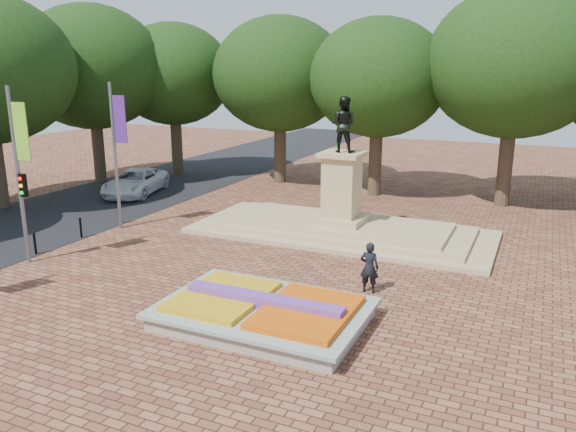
# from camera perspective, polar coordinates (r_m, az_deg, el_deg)

# --- Properties ---
(ground) EXTENTS (90.00, 90.00, 0.00)m
(ground) POSITION_cam_1_polar(r_m,az_deg,el_deg) (19.78, -2.46, -7.95)
(ground) COLOR brown
(ground) RESTS_ON ground
(asphalt_street) EXTENTS (9.00, 90.00, 0.02)m
(asphalt_street) POSITION_cam_1_polar(r_m,az_deg,el_deg) (32.45, -22.46, 0.13)
(asphalt_street) COLOR black
(asphalt_street) RESTS_ON ground
(flower_bed) EXTENTS (6.30, 4.30, 0.91)m
(flower_bed) POSITION_cam_1_polar(r_m,az_deg,el_deg) (17.57, -2.45, -9.68)
(flower_bed) COLOR gray
(flower_bed) RESTS_ON ground
(monument) EXTENTS (14.00, 6.00, 6.40)m
(monument) POSITION_cam_1_polar(r_m,az_deg,el_deg) (26.48, 5.40, 0.01)
(monument) COLOR tan
(monument) RESTS_ON ground
(tree_row_back) EXTENTS (44.80, 8.80, 10.43)m
(tree_row_back) POSITION_cam_1_polar(r_m,az_deg,el_deg) (34.73, 15.02, 12.81)
(tree_row_back) COLOR #392C1F
(tree_row_back) RESTS_ON ground
(banner_poles) EXTENTS (0.88, 11.17, 7.00)m
(banner_poles) POSITION_cam_1_polar(r_m,az_deg,el_deg) (23.99, -26.16, 4.27)
(banner_poles) COLOR slate
(banner_poles) RESTS_ON ground
(bollard_row) EXTENTS (0.12, 13.12, 0.98)m
(bollard_row) POSITION_cam_1_polar(r_m,az_deg,el_deg) (25.10, -26.53, -3.26)
(bollard_row) COLOR black
(bollard_row) RESTS_ON ground
(van) EXTENTS (3.92, 6.01, 1.54)m
(van) POSITION_cam_1_polar(r_m,az_deg,el_deg) (35.91, -15.25, 3.35)
(van) COLOR silver
(van) RESTS_ON ground
(pedestrian) EXTENTS (0.69, 0.47, 1.83)m
(pedestrian) POSITION_cam_1_polar(r_m,az_deg,el_deg) (19.83, 8.26, -5.18)
(pedestrian) COLOR black
(pedestrian) RESTS_ON ground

